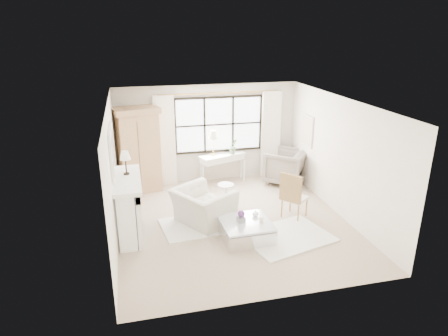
{
  "coord_description": "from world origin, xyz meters",
  "views": [
    {
      "loc": [
        -2.09,
        -7.76,
        4.15
      ],
      "look_at": [
        -0.16,
        0.2,
        1.24
      ],
      "focal_mm": 32.0,
      "sensor_mm": 36.0,
      "label": 1
    }
  ],
  "objects_px": {
    "armoire": "(139,150)",
    "club_armchair": "(203,207)",
    "coffee_table": "(246,230)",
    "console_table": "(222,168)"
  },
  "relations": [
    {
      "from": "console_table",
      "to": "coffee_table",
      "type": "bearing_deg",
      "value": -115.05
    },
    {
      "from": "club_armchair",
      "to": "armoire",
      "type": "bearing_deg",
      "value": -2.28
    },
    {
      "from": "console_table",
      "to": "armoire",
      "type": "bearing_deg",
      "value": 163.78
    },
    {
      "from": "armoire",
      "to": "console_table",
      "type": "distance_m",
      "value": 2.39
    },
    {
      "from": "coffee_table",
      "to": "armoire",
      "type": "bearing_deg",
      "value": 120.44
    },
    {
      "from": "armoire",
      "to": "club_armchair",
      "type": "xyz_separation_m",
      "value": [
        1.26,
        -2.23,
        -0.75
      ]
    },
    {
      "from": "coffee_table",
      "to": "club_armchair",
      "type": "bearing_deg",
      "value": 126.83
    },
    {
      "from": "armoire",
      "to": "coffee_table",
      "type": "bearing_deg",
      "value": -70.71
    },
    {
      "from": "armoire",
      "to": "club_armchair",
      "type": "relative_size",
      "value": 1.85
    },
    {
      "from": "club_armchair",
      "to": "console_table",
      "type": "bearing_deg",
      "value": -54.71
    }
  ]
}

